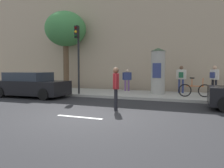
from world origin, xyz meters
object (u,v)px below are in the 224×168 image
street_tree (66,30)px  bicycle_leaning (195,90)px  pedestrian_near_pole (181,77)px  traffic_light (78,48)px  parked_car_red (31,85)px  pedestrian_in_red_top (116,85)px  pedestrian_in_dark_shirt (214,77)px  pedestrian_with_backpack (127,78)px  poster_column (158,71)px

street_tree → bicycle_leaning: bearing=-12.1°
street_tree → pedestrian_near_pole: bearing=-1.4°
traffic_light → parked_car_red: 3.63m
pedestrian_in_red_top → parked_car_red: bearing=161.4°
traffic_light → pedestrian_near_pole: (5.97, 3.00, -1.77)m
pedestrian_in_dark_shirt → pedestrian_near_pole: size_ratio=1.00×
pedestrian_with_backpack → pedestrian_near_pole: pedestrian_near_pole is taller
poster_column → pedestrian_near_pole: bearing=40.6°
street_tree → pedestrian_in_red_top: bearing=-44.5°
bicycle_leaning → pedestrian_near_pole: bearing=115.0°
pedestrian_near_pole → bicycle_leaning: 2.19m
pedestrian_in_dark_shirt → parked_car_red: size_ratio=0.39×
street_tree → pedestrian_near_pole: 9.67m
pedestrian_in_red_top → pedestrian_with_backpack: (-1.61, 6.54, 0.00)m
pedestrian_near_pole → parked_car_red: 9.54m
street_tree → pedestrian_in_red_top: 10.35m
pedestrian_with_backpack → parked_car_red: size_ratio=0.34×
pedestrian_in_dark_shirt → pedestrian_near_pole: bearing=-174.7°
pedestrian_in_dark_shirt → bicycle_leaning: size_ratio=1.01×
street_tree → parked_car_red: size_ratio=1.35×
bicycle_leaning → street_tree: bearing=167.9°
pedestrian_near_pole → pedestrian_with_backpack: bearing=-180.0°
pedestrian_in_dark_shirt → pedestrian_with_backpack: (-5.68, -0.18, -0.17)m
pedestrian_with_backpack → bicycle_leaning: bearing=-22.4°
street_tree → parked_car_red: 6.21m
pedestrian_in_red_top → bicycle_leaning: (2.97, 4.65, -0.52)m
traffic_light → pedestrian_in_dark_shirt: size_ratio=2.37×
pedestrian_in_dark_shirt → bicycle_leaning: 2.44m
traffic_light → parked_car_red: size_ratio=0.93×
pedestrian_with_backpack → pedestrian_near_pole: size_ratio=0.87×
pedestrian_in_dark_shirt → street_tree: bearing=179.8°
traffic_light → pedestrian_with_backpack: (2.27, 3.00, -1.93)m
pedestrian_in_red_top → pedestrian_with_backpack: bearing=103.9°
traffic_light → pedestrian_near_pole: traffic_light is taller
pedestrian_with_backpack → parked_car_red: (-4.74, -4.40, -0.32)m
street_tree → parked_car_red: street_tree is taller
poster_column → street_tree: 8.41m
pedestrian_in_dark_shirt → pedestrian_with_backpack: pedestrian_in_dark_shirt is taller
pedestrian_near_pole → street_tree: bearing=178.6°
traffic_light → poster_column: traffic_light is taller
street_tree → pedestrian_in_dark_shirt: (10.93, -0.03, -3.62)m
traffic_light → pedestrian_near_pole: 6.92m
street_tree → parked_car_red: bearing=-83.7°
street_tree → poster_column: bearing=-10.0°
pedestrian_with_backpack → parked_car_red: 6.48m
pedestrian_in_dark_shirt → pedestrian_near_pole: 1.98m
bicycle_leaning → parked_car_red: size_ratio=0.39×
pedestrian_in_red_top → pedestrian_in_dark_shirt: (4.07, 6.72, 0.17)m
parked_car_red → pedestrian_with_backpack: bearing=42.9°
poster_column → parked_car_red: poster_column is taller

